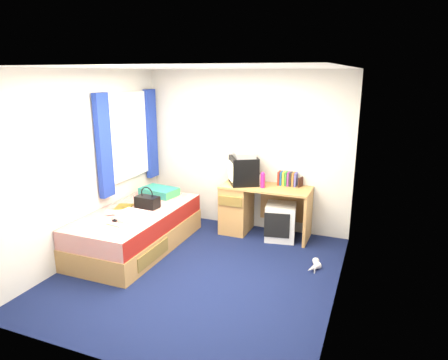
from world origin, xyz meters
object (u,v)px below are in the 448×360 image
at_px(aerosol_can, 259,180).
at_px(water_bottle, 114,213).
at_px(white_heels, 314,266).
at_px(storage_cube, 281,222).
at_px(remote_control, 118,219).
at_px(vcr, 244,154).
at_px(pink_water_bottle, 263,181).
at_px(picture_frame, 301,182).
at_px(bed, 137,229).
at_px(pillow, 159,192).
at_px(colour_swatch_fan, 114,225).
at_px(desk, 248,206).
at_px(towel, 132,216).
at_px(handbag, 147,201).
at_px(magazine, 124,207).
at_px(crt_tv, 243,170).

height_order(aerosol_can, water_bottle, aerosol_can).
bearing_deg(white_heels, storage_cube, 129.24).
height_order(storage_cube, remote_control, remote_control).
bearing_deg(vcr, pink_water_bottle, 43.77).
distance_m(picture_frame, remote_control, 2.60).
height_order(bed, pillow, pillow).
xyz_separation_m(bed, white_heels, (2.39, 0.26, -0.23)).
distance_m(aerosol_can, colour_swatch_fan, 2.17).
xyz_separation_m(desk, vcr, (-0.08, 0.00, 0.79)).
xyz_separation_m(towel, colour_swatch_fan, (-0.09, -0.24, -0.05)).
bearing_deg(handbag, magazine, -152.39).
bearing_deg(picture_frame, water_bottle, -126.98).
xyz_separation_m(pillow, pink_water_bottle, (1.54, 0.30, 0.25)).
height_order(desk, towel, desk).
distance_m(desk, towel, 1.80).
bearing_deg(towel, pillow, 101.56).
relative_size(pink_water_bottle, remote_control, 1.28).
bearing_deg(pillow, white_heels, -10.62).
relative_size(pillow, desk, 0.42).
relative_size(aerosol_can, handbag, 0.49).
relative_size(magazine, colour_swatch_fan, 1.27).
bearing_deg(pillow, picture_frame, 14.98).
relative_size(water_bottle, white_heels, 0.61).
xyz_separation_m(pillow, handbag, (0.14, -0.55, 0.03)).
height_order(towel, magazine, towel).
bearing_deg(white_heels, colour_swatch_fan, -160.58).
distance_m(storage_cube, vcr, 1.12).
relative_size(desk, magazine, 4.64).
bearing_deg(aerosol_can, magazine, -145.98).
xyz_separation_m(magazine, water_bottle, (0.07, -0.30, 0.03)).
xyz_separation_m(pink_water_bottle, white_heels, (0.91, -0.76, -0.81)).
bearing_deg(water_bottle, pink_water_bottle, 37.95).
xyz_separation_m(magazine, white_heels, (2.61, 0.22, -0.51)).
height_order(vcr, white_heels, vcr).
relative_size(handbag, colour_swatch_fan, 1.51).
bearing_deg(desk, white_heels, -36.14).
relative_size(vcr, colour_swatch_fan, 1.82).
bearing_deg(pink_water_bottle, magazine, -150.12).
bearing_deg(desk, water_bottle, -135.59).
distance_m(handbag, remote_control, 0.57).
bearing_deg(aerosol_can, picture_frame, 13.04).
distance_m(crt_tv, picture_frame, 0.85).
bearing_deg(desk, bed, -138.20).
bearing_deg(magazine, aerosol_can, 34.02).
distance_m(bed, pink_water_bottle, 1.89).
bearing_deg(pillow, desk, 16.51).
relative_size(crt_tv, picture_frame, 3.91).
height_order(bed, white_heels, bed).
height_order(desk, aerosol_can, aerosol_can).
bearing_deg(crt_tv, magazine, -82.69).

